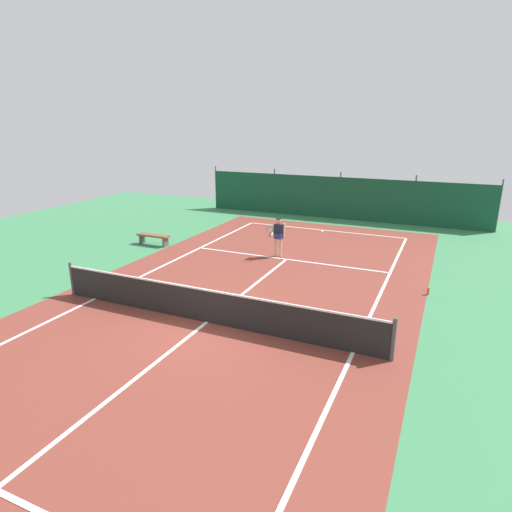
{
  "coord_description": "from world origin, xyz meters",
  "views": [
    {
      "loc": [
        5.82,
        -9.59,
        5.39
      ],
      "look_at": [
        -0.14,
        3.67,
        0.9
      ],
      "focal_mm": 30.54,
      "sensor_mm": 36.0,
      "label": 1
    }
  ],
  "objects_px": {
    "water_bottle": "(428,291)",
    "tennis_net": "(207,306)",
    "tennis_ball_near_player": "(217,295)",
    "courtside_bench": "(153,237)",
    "tennis_player": "(278,234)"
  },
  "relations": [
    {
      "from": "tennis_player",
      "to": "tennis_ball_near_player",
      "type": "relative_size",
      "value": 24.85
    },
    {
      "from": "water_bottle",
      "to": "tennis_net",
      "type": "bearing_deg",
      "value": -139.5
    },
    {
      "from": "water_bottle",
      "to": "tennis_ball_near_player",
      "type": "bearing_deg",
      "value": -155.14
    },
    {
      "from": "courtside_bench",
      "to": "water_bottle",
      "type": "bearing_deg",
      "value": -6.11
    },
    {
      "from": "tennis_net",
      "to": "tennis_ball_near_player",
      "type": "xyz_separation_m",
      "value": [
        -0.7,
        1.83,
        -0.48
      ]
    },
    {
      "from": "tennis_net",
      "to": "tennis_ball_near_player",
      "type": "bearing_deg",
      "value": 111.0
    },
    {
      "from": "tennis_net",
      "to": "water_bottle",
      "type": "height_order",
      "value": "tennis_net"
    },
    {
      "from": "tennis_ball_near_player",
      "to": "water_bottle",
      "type": "height_order",
      "value": "water_bottle"
    },
    {
      "from": "tennis_net",
      "to": "courtside_bench",
      "type": "height_order",
      "value": "tennis_net"
    },
    {
      "from": "tennis_ball_near_player",
      "to": "courtside_bench",
      "type": "relative_size",
      "value": 0.04
    },
    {
      "from": "tennis_ball_near_player",
      "to": "courtside_bench",
      "type": "height_order",
      "value": "courtside_bench"
    },
    {
      "from": "tennis_net",
      "to": "water_bottle",
      "type": "xyz_separation_m",
      "value": [
        5.53,
        4.72,
        -0.39
      ]
    },
    {
      "from": "tennis_player",
      "to": "water_bottle",
      "type": "xyz_separation_m",
      "value": [
        6.01,
        -1.94,
        -0.84
      ]
    },
    {
      "from": "tennis_player",
      "to": "tennis_net",
      "type": "bearing_deg",
      "value": 82.36
    },
    {
      "from": "tennis_net",
      "to": "tennis_ball_near_player",
      "type": "distance_m",
      "value": 2.02
    }
  ]
}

